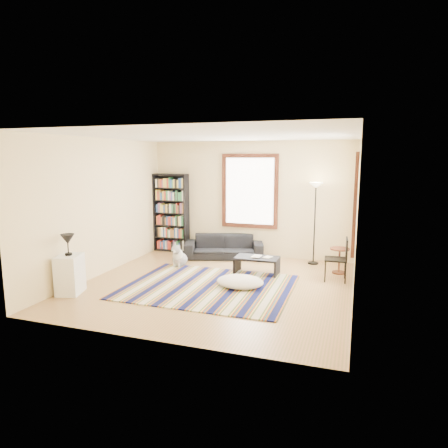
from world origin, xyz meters
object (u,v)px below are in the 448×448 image
(sofa, at_px, (224,246))
(floor_cushion, at_px, (240,282))
(floor_lamp, at_px, (315,224))
(dog, at_px, (180,255))
(coffee_table, at_px, (257,265))
(white_cabinet, at_px, (70,274))
(bookshelf, at_px, (171,213))
(side_table, at_px, (339,261))
(folding_chair, at_px, (336,259))

(sofa, xyz_separation_m, floor_cushion, (1.01, -2.06, -0.16))
(floor_lamp, height_order, dog, floor_lamp)
(sofa, relative_size, coffee_table, 2.09)
(coffee_table, distance_m, floor_cushion, 0.98)
(sofa, bearing_deg, coffee_table, -62.23)
(white_cabinet, bearing_deg, bookshelf, 69.72)
(floor_cushion, relative_size, side_table, 1.65)
(floor_cushion, xyz_separation_m, dog, (-1.69, 1.00, 0.14))
(bookshelf, bearing_deg, dog, -57.64)
(floor_cushion, bearing_deg, floor_lamp, 62.63)
(bookshelf, xyz_separation_m, side_table, (4.25, -0.77, -0.73))
(coffee_table, distance_m, floor_lamp, 1.75)
(sofa, distance_m, floor_lamp, 2.23)
(bookshelf, relative_size, white_cabinet, 2.86)
(side_table, relative_size, white_cabinet, 0.77)
(bookshelf, bearing_deg, coffee_table, -27.44)
(coffee_table, xyz_separation_m, side_table, (1.63, 0.59, 0.09))
(floor_lamp, bearing_deg, folding_chair, -64.67)
(floor_lamp, height_order, folding_chair, floor_lamp)
(floor_lamp, bearing_deg, dog, -157.60)
(white_cabinet, bearing_deg, side_table, 15.93)
(bookshelf, relative_size, floor_cushion, 2.24)
(floor_lamp, xyz_separation_m, white_cabinet, (-3.91, -3.44, -0.58))
(floor_cushion, xyz_separation_m, side_table, (1.71, 1.56, 0.16))
(floor_cushion, height_order, white_cabinet, white_cabinet)
(sofa, height_order, coffee_table, sofa)
(side_table, xyz_separation_m, dog, (-3.41, -0.56, -0.01))
(bookshelf, distance_m, white_cabinet, 3.68)
(white_cabinet, relative_size, dog, 1.37)
(bookshelf, bearing_deg, floor_lamp, -2.66)
(sofa, xyz_separation_m, dog, (-0.69, -1.06, -0.02))
(sofa, relative_size, folding_chair, 2.19)
(dog, bearing_deg, floor_lamp, 25.98)
(sofa, height_order, folding_chair, folding_chair)
(sofa, xyz_separation_m, coffee_table, (1.09, -1.09, -0.09))
(bookshelf, xyz_separation_m, coffee_table, (2.62, -1.36, -0.82))
(bookshelf, height_order, dog, bookshelf)
(coffee_table, distance_m, side_table, 1.73)
(bookshelf, relative_size, folding_chair, 2.33)
(sofa, height_order, floor_cushion, sofa)
(floor_cushion, bearing_deg, sofa, 116.05)
(dog, bearing_deg, folding_chair, 3.78)
(dog, bearing_deg, bookshelf, 125.95)
(folding_chair, bearing_deg, floor_cushion, -151.79)
(sofa, height_order, floor_lamp, floor_lamp)
(dog, bearing_deg, coffee_table, 2.57)
(floor_cushion, relative_size, floor_lamp, 0.48)
(side_table, bearing_deg, bookshelf, 169.70)
(coffee_table, bearing_deg, sofa, 135.01)
(coffee_table, bearing_deg, dog, 178.98)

